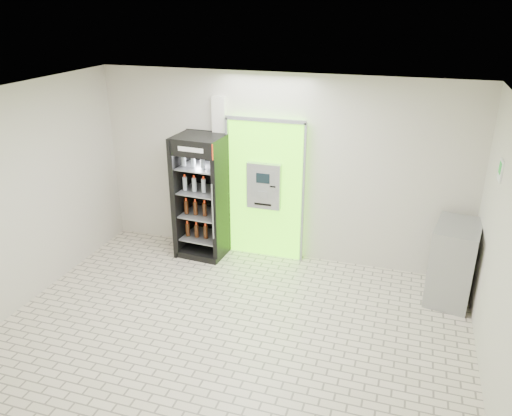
% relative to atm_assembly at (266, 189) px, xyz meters
% --- Properties ---
extents(ground, '(6.00, 6.00, 0.00)m').
position_rel_atm_assembly_xyz_m(ground, '(0.20, -2.41, -1.17)').
color(ground, beige).
rests_on(ground, ground).
extents(room_shell, '(6.00, 6.00, 6.00)m').
position_rel_atm_assembly_xyz_m(room_shell, '(0.20, -2.41, 0.67)').
color(room_shell, beige).
rests_on(room_shell, ground).
extents(atm_assembly, '(1.30, 0.24, 2.33)m').
position_rel_atm_assembly_xyz_m(atm_assembly, '(0.00, 0.00, 0.00)').
color(atm_assembly, '#60E715').
rests_on(atm_assembly, ground).
extents(pillar, '(0.22, 0.11, 2.60)m').
position_rel_atm_assembly_xyz_m(pillar, '(-0.78, 0.04, 0.13)').
color(pillar, silver).
rests_on(pillar, ground).
extents(beverage_cooler, '(0.81, 0.75, 2.04)m').
position_rel_atm_assembly_xyz_m(beverage_cooler, '(-1.00, -0.25, -0.19)').
color(beverage_cooler, black).
rests_on(beverage_cooler, ground).
extents(steel_cabinet, '(0.72, 0.94, 1.15)m').
position_rel_atm_assembly_xyz_m(steel_cabinet, '(2.90, -0.51, -0.60)').
color(steel_cabinet, '#979A9E').
rests_on(steel_cabinet, ground).
extents(exit_sign, '(0.02, 0.22, 0.26)m').
position_rel_atm_assembly_xyz_m(exit_sign, '(3.19, -1.01, 0.95)').
color(exit_sign, white).
rests_on(exit_sign, room_shell).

